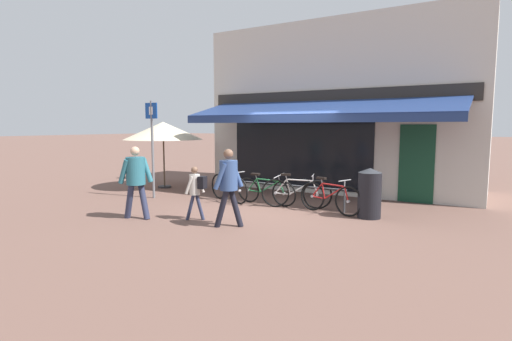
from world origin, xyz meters
The scene contains 13 objects.
ground_plane centered at (0.00, 0.00, 0.00)m, with size 160.00×160.00×0.00m, color brown.
shop_front centered at (0.37, 4.31, 2.60)m, with size 8.39×4.91×5.21m.
bike_rack_rail centered at (-0.05, 0.61, 0.47)m, with size 3.50×0.04×0.57m.
bicycle_black centered at (-1.55, 0.40, 0.38)m, with size 1.62×0.73×0.86m.
bicycle_green centered at (-0.45, 0.50, 0.37)m, with size 1.79×0.52×0.85m.
bicycle_silver centered at (0.43, 0.51, 0.39)m, with size 1.73×0.65×0.87m.
bicycle_red centered at (1.37, 0.38, 0.38)m, with size 1.67×0.54×0.84m.
pedestrian_adult centered at (0.05, -1.90, 0.97)m, with size 0.54×0.66×1.62m.
pedestrian_child centered at (-0.91, -1.77, 0.75)m, with size 0.46×0.42×1.19m.
pedestrian_second_adult centered at (-2.13, -2.35, 0.97)m, with size 0.64×0.57×1.63m.
litter_bin centered at (2.30, 0.38, 0.57)m, with size 0.53×0.53×1.13m.
parking_sign centered at (-3.70, -0.27, 1.68)m, with size 0.44×0.07×2.77m.
cafe_parasol centered at (-4.81, 1.32, 1.90)m, with size 2.60×2.60×2.20m.
Camera 1 is at (4.63, -8.50, 2.06)m, focal length 28.00 mm.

